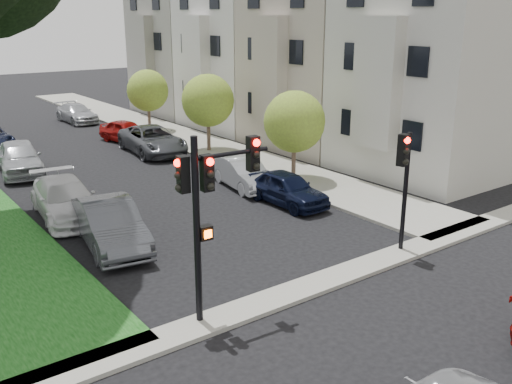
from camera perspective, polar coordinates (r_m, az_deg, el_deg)
ground at (r=15.16m, az=11.57°, el=-11.81°), size 140.00×140.00×0.00m
sidewalk_right at (r=37.44m, az=-9.11°, el=5.95°), size 3.50×44.00×0.12m
sidewalk_cross at (r=16.36m, az=6.35°, el=-9.04°), size 60.00×1.00×0.12m
house_a at (r=28.03m, az=17.73°, el=15.80°), size 7.70×7.55×15.97m
house_b at (r=33.04m, az=6.79°, el=16.57°), size 7.70×7.55×15.97m
house_c at (r=38.85m, az=-1.11°, el=16.78°), size 7.70×7.55×15.97m
house_d at (r=45.17m, az=-6.89°, el=16.74°), size 7.70×7.55×15.97m
small_tree_a at (r=25.55m, az=3.86°, el=7.03°), size 2.75×2.75×4.13m
small_tree_b at (r=31.33m, az=-4.84°, el=9.10°), size 2.86×2.86×4.28m
small_tree_c at (r=37.68m, az=-10.78°, el=9.93°), size 2.66×2.66×3.98m
traffic_signal_main at (r=13.38m, az=-4.74°, el=-0.32°), size 2.30×0.60×4.71m
traffic_signal_secondary at (r=18.04m, az=14.60°, el=2.07°), size 0.52×0.42×3.90m
car_parked_0 at (r=22.77m, az=3.12°, el=0.37°), size 1.62×3.92×1.33m
car_parked_1 at (r=24.95m, az=-1.28°, el=1.88°), size 1.95×4.14×1.31m
car_parked_2 at (r=31.83m, az=-10.31°, el=5.15°), size 2.91×5.51×1.48m
car_parked_3 at (r=34.89m, az=-12.84°, el=5.92°), size 2.34×4.13×1.33m
car_parked_4 at (r=42.56m, az=-17.50°, el=7.53°), size 1.95×4.48×1.28m
car_parked_5 at (r=19.14m, az=-14.35°, el=-3.17°), size 2.35×4.88×1.54m
car_parked_6 at (r=22.41m, az=-18.51°, el=-0.68°), size 2.54×5.10×1.42m
car_parked_7 at (r=29.38m, az=-22.56°, el=3.19°), size 2.60×4.90×1.59m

